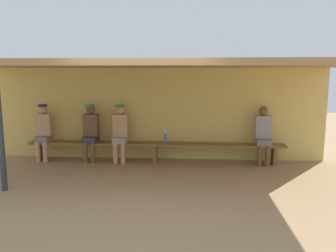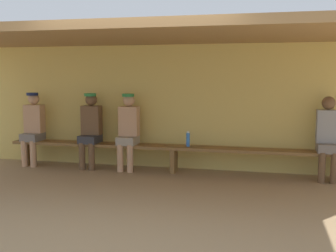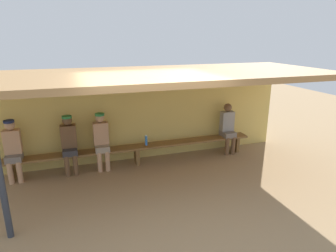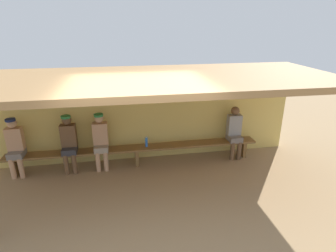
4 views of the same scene
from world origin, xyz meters
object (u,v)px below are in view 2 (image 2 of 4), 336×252
at_px(water_bottle_orange, 188,139).
at_px(player_rightmost, 90,127).
at_px(bench, 174,150).
at_px(player_shirtless_tan, 328,135).
at_px(player_leftmost, 128,128).
at_px(player_in_white, 33,125).

bearing_deg(water_bottle_orange, player_rightmost, -179.94).
height_order(bench, water_bottle_orange, water_bottle_orange).
height_order(player_shirtless_tan, player_rightmost, player_rightmost).
relative_size(player_shirtless_tan, player_leftmost, 0.99).
relative_size(player_shirtless_tan, water_bottle_orange, 5.19).
bearing_deg(player_rightmost, player_shirtless_tan, -0.01).
xyz_separation_m(bench, player_rightmost, (-1.53, 0.00, 0.36)).
bearing_deg(water_bottle_orange, player_shirtless_tan, -0.06).
relative_size(bench, player_in_white, 4.46).
distance_m(bench, player_shirtless_tan, 2.50).
distance_m(player_in_white, player_leftmost, 1.86).
distance_m(player_shirtless_tan, player_in_white, 5.16).
xyz_separation_m(bench, player_leftmost, (-0.82, 0.00, 0.36)).
xyz_separation_m(player_shirtless_tan, water_bottle_orange, (-2.23, 0.00, -0.15)).
relative_size(player_rightmost, player_leftmost, 1.00).
xyz_separation_m(player_shirtless_tan, player_rightmost, (-4.01, 0.00, 0.02)).
distance_m(bench, player_leftmost, 0.89).
xyz_separation_m(player_shirtless_tan, player_in_white, (-5.16, 0.00, 0.02)).
bearing_deg(player_rightmost, player_leftmost, 0.00).
xyz_separation_m(bench, player_shirtless_tan, (2.48, 0.00, 0.34)).
bearing_deg(player_in_white, player_rightmost, 0.00).
bearing_deg(player_rightmost, player_in_white, 180.00).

